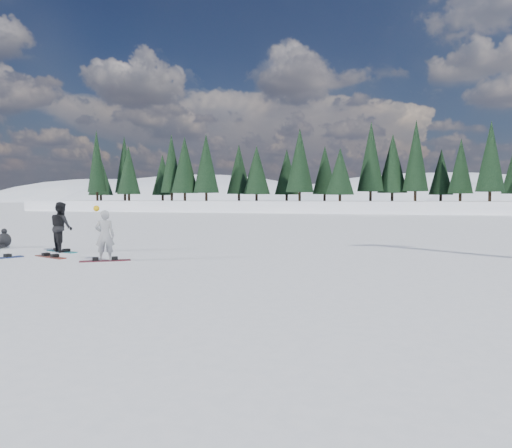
# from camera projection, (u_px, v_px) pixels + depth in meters

# --- Properties ---
(ground) EXTENTS (420.00, 420.00, 0.00)m
(ground) POSITION_uv_depth(u_px,v_px,m) (73.00, 260.00, 15.58)
(ground) COLOR white
(ground) RESTS_ON ground
(alpine_backdrop) EXTENTS (412.50, 227.00, 53.20)m
(alpine_backdrop) POSITION_uv_depth(u_px,v_px,m) (352.00, 237.00, 200.36)
(alpine_backdrop) COLOR white
(alpine_backdrop) RESTS_ON ground
(snowboarder_woman) EXTENTS (0.68, 0.60, 1.70)m
(snowboarder_woman) POSITION_uv_depth(u_px,v_px,m) (105.00, 235.00, 15.13)
(snowboarder_woman) COLOR gray
(snowboarder_woman) RESTS_ON ground
(snowboarder_man) EXTENTS (1.10, 1.04, 1.79)m
(snowboarder_man) POSITION_uv_depth(u_px,v_px,m) (61.00, 227.00, 17.77)
(snowboarder_man) COLOR black
(snowboarder_man) RESTS_ON ground
(seated_rider) EXTENTS (0.54, 0.89, 0.75)m
(seated_rider) POSITION_uv_depth(u_px,v_px,m) (3.00, 240.00, 19.27)
(seated_rider) COLOR black
(seated_rider) RESTS_ON ground
(snowboard_woman) EXTENTS (1.40, 1.08, 0.03)m
(snowboard_woman) POSITION_uv_depth(u_px,v_px,m) (105.00, 261.00, 15.18)
(snowboard_woman) COLOR maroon
(snowboard_woman) RESTS_ON ground
(snowboard_man) EXTENTS (1.51, 0.76, 0.03)m
(snowboard_man) POSITION_uv_depth(u_px,v_px,m) (62.00, 251.00, 17.81)
(snowboard_man) COLOR teal
(snowboard_man) RESTS_ON ground
(snowboard_loose_b) EXTENTS (1.49, 0.83, 0.03)m
(snowboard_loose_b) POSITION_uv_depth(u_px,v_px,m) (50.00, 257.00, 16.15)
(snowboard_loose_b) COLOR maroon
(snowboard_loose_b) RESTS_ON ground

